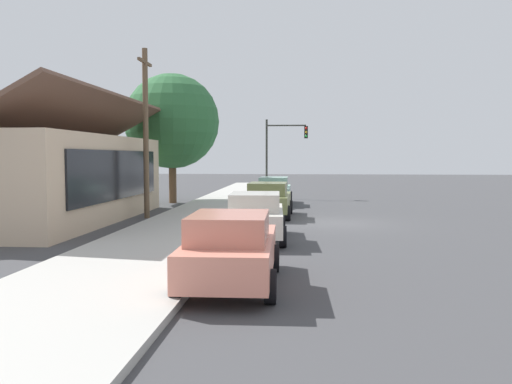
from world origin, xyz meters
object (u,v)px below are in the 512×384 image
Objects in this scene: shade_tree at (172,122)px; fire_hydrant_red at (212,226)px; car_ivory at (256,216)px; car_coral at (231,249)px; car_seafoam at (274,190)px; utility_pole_wooden at (146,130)px; car_olive at (268,199)px; traffic_light_main at (283,145)px.

fire_hydrant_red is (-13.80, -4.70, -4.31)m from shade_tree.
car_ivory is 15.41m from shade_tree.
car_coral is at bearing -166.53° from fire_hydrant_red.
car_seafoam is at bearing -94.81° from shade_tree.
utility_pole_wooden is at bearing 33.09° from fire_hydrant_red.
utility_pole_wooden reaches higher than car_olive.
car_olive is 6.13× the size of fire_hydrant_red.
car_coral is 6.05m from fire_hydrant_red.
traffic_light_main reaches higher than car_coral.
car_seafoam is 0.59× the size of shade_tree.
car_seafoam is 9.46m from utility_pole_wooden.
car_olive is 0.57× the size of shade_tree.
car_olive is at bearing -81.61° from utility_pole_wooden.
utility_pole_wooden is (-7.15, 5.35, 3.11)m from car_seafoam.
shade_tree is 15.20m from fire_hydrant_red.
car_ivory is 1.01× the size of car_olive.
car_olive is 6.29m from utility_pole_wooden.
traffic_light_main reaches higher than car_ivory.
car_ivory is 6.20× the size of fire_hydrant_red.
car_seafoam is at bearing -5.78° from fire_hydrant_red.
utility_pole_wooden is (12.01, 5.41, 3.11)m from car_coral.
car_coral is 1.02× the size of car_olive.
shade_tree is at bearing 16.00° from car_coral.
shade_tree is at bearing 85.31° from car_seafoam.
car_olive is at bearing -11.49° from fire_hydrant_red.
traffic_light_main is 0.69× the size of utility_pole_wooden.
utility_pole_wooden is at bearing -174.75° from shade_tree.
car_coral is 0.85× the size of traffic_light_main.
shade_tree is 7.74m from utility_pole_wooden.
car_ivory is at bearing -137.60° from utility_pole_wooden.
car_olive is 10.02m from shade_tree.
car_ivory is at bearing 179.17° from traffic_light_main.
car_olive is at bearing -179.30° from car_seafoam.
fire_hydrant_red is at bearing -146.91° from utility_pole_wooden.
car_seafoam is at bearing -1.07° from car_coral.
car_seafoam is 5.51m from traffic_light_main.
shade_tree reaches higher than car_seafoam.
car_coral is 6.26× the size of fire_hydrant_red.
fire_hydrant_red is at bearing -161.18° from shade_tree.
car_ivory is at bearing -179.64° from car_seafoam.
car_olive is (12.81, -0.00, 0.00)m from car_coral.
utility_pole_wooden reaches higher than car_coral.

